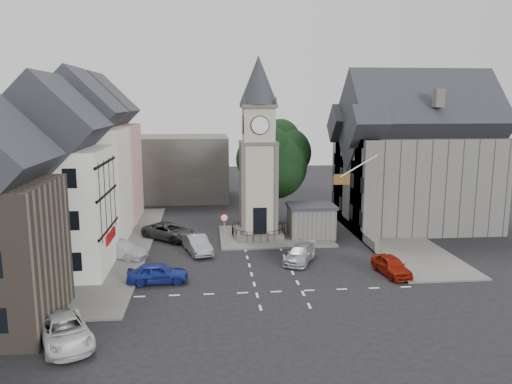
{
  "coord_description": "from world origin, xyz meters",
  "views": [
    {
      "loc": [
        -4.5,
        -36.21,
        12.2
      ],
      "look_at": [
        -0.5,
        5.0,
        4.77
      ],
      "focal_mm": 35.0,
      "sensor_mm": 36.0,
      "label": 1
    }
  ],
  "objects": [
    {
      "name": "flagpole",
      "position": [
        8.0,
        4.0,
        7.0
      ],
      "size": [
        3.68,
        0.1,
        2.74
      ],
      "color": "white",
      "rests_on": "ground"
    },
    {
      "name": "stone_shelter",
      "position": [
        4.8,
        7.5,
        1.55
      ],
      "size": [
        4.3,
        3.3,
        3.08
      ],
      "color": "#605F58",
      "rests_on": "ground"
    },
    {
      "name": "terrace_tudor",
      "position": [
        -15.5,
        0.0,
        6.19
      ],
      "size": [
        8.1,
        7.6,
        12.0
      ],
      "color": "silver",
      "rests_on": "ground"
    },
    {
      "name": "pavement_west",
      "position": [
        -12.5,
        6.0,
        0.07
      ],
      "size": [
        6.0,
        30.0,
        0.14
      ],
      "primitive_type": "cube",
      "color": "#595651",
      "rests_on": "ground"
    },
    {
      "name": "car_east_red",
      "position": [
        8.5,
        -3.0,
        0.68
      ],
      "size": [
        2.11,
        4.18,
        1.37
      ],
      "primitive_type": "imported",
      "rotation": [
        0.0,
        0.0,
        0.13
      ],
      "color": "maroon",
      "rests_on": "ground"
    },
    {
      "name": "van_sw_white",
      "position": [
        -11.94,
        -11.58,
        0.69
      ],
      "size": [
        4.18,
        5.51,
        1.39
      ],
      "primitive_type": "imported",
      "rotation": [
        0.0,
        0.0,
        0.43
      ],
      "color": "silver",
      "rests_on": "ground"
    },
    {
      "name": "car_west_grey",
      "position": [
        -8.04,
        8.0,
        0.74
      ],
      "size": [
        5.71,
        5.25,
        1.48
      ],
      "primitive_type": "imported",
      "rotation": [
        0.0,
        0.0,
        0.9
      ],
      "color": "#313133",
      "rests_on": "ground"
    },
    {
      "name": "pavement_east",
      "position": [
        12.0,
        8.0,
        0.07
      ],
      "size": [
        6.0,
        26.0,
        0.14
      ],
      "primitive_type": "cube",
      "color": "#595651",
      "rests_on": "ground"
    },
    {
      "name": "clock_tower",
      "position": [
        0.0,
        7.99,
        8.12
      ],
      "size": [
        4.86,
        4.86,
        16.25
      ],
      "color": "#4C4944",
      "rests_on": "ground"
    },
    {
      "name": "ground",
      "position": [
        0.0,
        0.0,
        0.0
      ],
      "size": [
        120.0,
        120.0,
        0.0
      ],
      "primitive_type": "plane",
      "color": "black",
      "rests_on": "ground"
    },
    {
      "name": "car_island_silver",
      "position": [
        -5.5,
        3.68,
        0.73
      ],
      "size": [
        2.75,
        4.71,
        1.47
      ],
      "primitive_type": "imported",
      "rotation": [
        0.0,
        0.0,
        0.29
      ],
      "color": "gray",
      "rests_on": "ground"
    },
    {
      "name": "car_island_east",
      "position": [
        2.5,
        0.5,
        0.63
      ],
      "size": [
        3.51,
        4.69,
        1.26
      ],
      "primitive_type": "imported",
      "rotation": [
        0.0,
        0.0,
        -0.46
      ],
      "color": "#B5BABE",
      "rests_on": "ground"
    },
    {
      "name": "terrace_pink",
      "position": [
        -15.5,
        16.0,
        6.58
      ],
      "size": [
        8.1,
        7.6,
        12.8
      ],
      "color": "tan",
      "rests_on": "ground"
    },
    {
      "name": "pedestrian",
      "position": [
        10.42,
        8.62,
        0.88
      ],
      "size": [
        0.74,
        0.59,
        1.77
      ],
      "primitive_type": "imported",
      "rotation": [
        0.0,
        0.0,
        3.43
      ],
      "color": "beige",
      "rests_on": "ground"
    },
    {
      "name": "central_island",
      "position": [
        1.5,
        8.0,
        0.08
      ],
      "size": [
        10.0,
        8.0,
        0.16
      ],
      "primitive_type": "cube",
      "color": "#595651",
      "rests_on": "ground"
    },
    {
      "name": "warning_sign_post",
      "position": [
        -3.2,
        5.43,
        2.03
      ],
      "size": [
        0.7,
        0.19,
        2.85
      ],
      "color": "black",
      "rests_on": "ground"
    },
    {
      "name": "road_markings",
      "position": [
        0.0,
        -5.5,
        0.01
      ],
      "size": [
        20.0,
        8.0,
        0.01
      ],
      "primitive_type": "cube",
      "color": "silver",
      "rests_on": "ground"
    },
    {
      "name": "car_west_silver",
      "position": [
        -11.5,
        2.7,
        0.71
      ],
      "size": [
        4.47,
        3.38,
        1.41
      ],
      "primitive_type": "imported",
      "rotation": [
        0.0,
        0.0,
        1.06
      ],
      "color": "#919398",
      "rests_on": "ground"
    },
    {
      "name": "east_boundary_wall",
      "position": [
        9.2,
        10.0,
        0.45
      ],
      "size": [
        0.4,
        16.0,
        0.9
      ],
      "primitive_type": "cube",
      "color": "#605F58",
      "rests_on": "ground"
    },
    {
      "name": "terrace_cream",
      "position": [
        -15.5,
        8.0,
        6.58
      ],
      "size": [
        8.1,
        7.6,
        12.8
      ],
      "color": "beige",
      "rests_on": "ground"
    },
    {
      "name": "east_building",
      "position": [
        15.59,
        11.0,
        6.26
      ],
      "size": [
        14.4,
        11.4,
        12.6
      ],
      "color": "#605F58",
      "rests_on": "ground"
    },
    {
      "name": "backdrop_west",
      "position": [
        -12.0,
        28.0,
        4.0
      ],
      "size": [
        20.0,
        10.0,
        8.0
      ],
      "primitive_type": "cube",
      "color": "#4C4944",
      "rests_on": "ground"
    },
    {
      "name": "town_tree",
      "position": [
        2.0,
        13.0,
        6.97
      ],
      "size": [
        7.2,
        7.2,
        10.8
      ],
      "color": "black",
      "rests_on": "ground"
    },
    {
      "name": "car_west_blue",
      "position": [
        -8.06,
        -3.08,
        0.7
      ],
      "size": [
        4.2,
        1.86,
        1.41
      ],
      "primitive_type": "imported",
      "rotation": [
        0.0,
        0.0,
        1.62
      ],
      "color": "navy",
      "rests_on": "ground"
    }
  ]
}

